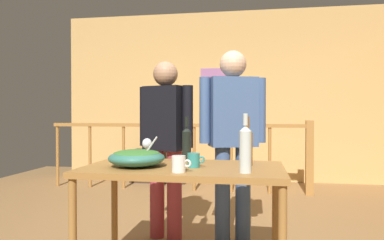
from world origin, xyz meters
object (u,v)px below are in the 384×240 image
(wine_glass, at_px, (147,145))
(mug_teal, at_px, (194,160))
(flat_screen_tv, at_px, (159,136))
(framed_picture, at_px, (217,81))
(stair_railing, at_px, (210,146))
(salad_bowl, at_px, (137,157))
(serving_table, at_px, (183,177))
(wine_bottle_amber, at_px, (247,146))
(wine_bottle_dark, at_px, (187,143))
(wine_bottle_clear, at_px, (245,148))
(person_standing_right, at_px, (233,130))
(person_standing_left, at_px, (166,136))
(tv_console, at_px, (160,166))
(mug_white, at_px, (179,164))

(wine_glass, bearing_deg, mug_teal, -34.68)
(flat_screen_tv, bearing_deg, framed_picture, 19.73)
(stair_railing, bearing_deg, salad_bowl, -93.58)
(serving_table, bearing_deg, wine_bottle_amber, 14.19)
(wine_bottle_dark, relative_size, mug_teal, 2.82)
(salad_bowl, xyz_separation_m, mug_teal, (0.39, 0.03, -0.02))
(wine_bottle_amber, bearing_deg, stair_railing, 102.27)
(wine_bottle_clear, relative_size, person_standing_right, 0.22)
(mug_teal, bearing_deg, stair_railing, 94.48)
(stair_railing, height_order, wine_bottle_amber, wine_bottle_amber)
(wine_glass, height_order, person_standing_left, person_standing_left)
(flat_screen_tv, height_order, wine_bottle_amber, wine_bottle_amber)
(tv_console, relative_size, person_standing_left, 0.58)
(stair_railing, xyz_separation_m, wine_bottle_dark, (0.10, -2.40, 0.24))
(framed_picture, xyz_separation_m, person_standing_left, (-0.15, -2.91, -0.73))
(wine_bottle_clear, distance_m, mug_white, 0.42)
(framed_picture, xyz_separation_m, wine_bottle_dark, (0.11, -3.29, -0.76))
(flat_screen_tv, bearing_deg, mug_white, -73.29)
(tv_console, distance_m, wine_bottle_amber, 3.57)
(mug_teal, relative_size, mug_white, 0.98)
(tv_console, height_order, wine_bottle_clear, wine_bottle_clear)
(salad_bowl, height_order, mug_white, salad_bowl)
(framed_picture, xyz_separation_m, mug_white, (0.16, -3.85, -0.84))
(tv_console, bearing_deg, person_standing_left, -74.15)
(tv_console, bearing_deg, wine_bottle_clear, -67.44)
(framed_picture, distance_m, wine_glass, 3.45)
(tv_console, height_order, person_standing_right, person_standing_right)
(wine_glass, xyz_separation_m, person_standing_right, (0.63, 0.45, 0.10))
(wine_bottle_dark, height_order, mug_white, wine_bottle_dark)
(serving_table, xyz_separation_m, person_standing_left, (-0.30, 0.69, 0.24))
(wine_bottle_dark, relative_size, mug_white, 2.76)
(stair_railing, xyz_separation_m, person_standing_right, (0.43, -2.01, 0.33))
(stair_railing, distance_m, person_standing_right, 2.08)
(tv_console, height_order, wine_bottle_amber, wine_bottle_amber)
(stair_railing, relative_size, wine_bottle_dark, 11.33)
(framed_picture, height_order, person_standing_left, framed_picture)
(serving_table, distance_m, person_standing_right, 0.81)
(mug_teal, height_order, person_standing_left, person_standing_left)
(wine_bottle_dark, xyz_separation_m, person_standing_left, (-0.26, 0.39, 0.03))
(mug_white, height_order, person_standing_right, person_standing_right)
(wine_bottle_dark, xyz_separation_m, mug_white, (0.06, -0.55, -0.08))
(stair_railing, xyz_separation_m, person_standing_left, (-0.16, -2.01, 0.27))
(salad_bowl, distance_m, wine_bottle_dark, 0.47)
(mug_teal, bearing_deg, salad_bowl, -175.65)
(serving_table, distance_m, wine_glass, 0.45)
(wine_bottle_dark, bearing_deg, wine_bottle_amber, -22.68)
(salad_bowl, bearing_deg, flat_screen_tv, 102.29)
(stair_railing, distance_m, wine_glass, 2.47)
(wine_bottle_amber, bearing_deg, mug_white, -138.33)
(stair_railing, distance_m, mug_teal, 2.75)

